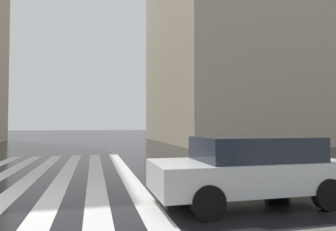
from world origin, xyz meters
TOP-DOWN VIEW (x-y plane):
  - ground_plane at (0.00, 0.00)m, footprint 220.00×220.00m
  - zebra_crossing at (4.00, -0.38)m, footprint 13.00×5.50m
  - haussmann_block_corner at (22.18, -20.91)m, footprint 19.36×24.85m
  - car_white at (-1.00, -5.03)m, footprint 1.85×4.10m

SIDE VIEW (x-z plane):
  - ground_plane at x=0.00m, z-range 0.00..0.00m
  - zebra_crossing at x=4.00m, z-range 0.00..0.01m
  - car_white at x=-1.00m, z-range 0.05..1.46m
  - haussmann_block_corner at x=22.18m, z-range -0.24..22.72m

